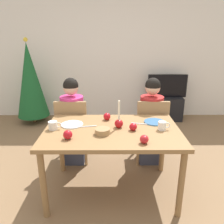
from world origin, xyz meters
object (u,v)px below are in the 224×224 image
Objects in this scene: person_left_child at (73,123)px; apple_by_right_mug at (144,139)px; dining_table at (112,136)px; chair_right at (151,128)px; chair_left at (73,128)px; apple_near_candle at (107,117)px; mug_left at (53,126)px; candle_centerpiece at (119,122)px; plate_right at (155,122)px; christmas_tree at (30,81)px; bowl_walnuts at (102,131)px; tv_stand at (165,108)px; tv at (167,86)px; mug_right at (162,126)px; plate_left at (72,124)px; person_right_child at (151,123)px; apple_by_left_plate at (68,135)px; apple_far_edge at (133,127)px.

person_left_child is 14.57× the size of apple_by_right_mug.
dining_table is 1.56× the size of chair_right.
chair_left is 0.64m from apple_near_candle.
candle_centerpiece is at bearing 4.07° from mug_left.
chair_right is 0.49m from plate_right.
christmas_tree is 10.98× the size of bowl_walnuts.
tv_stand is 0.47m from tv.
chair_left is at bearing 143.89° from apple_near_candle.
candle_centerpiece is 3.54× the size of apple_near_candle.
tv_stand is at bearing 72.81° from plate_right.
mug_right reaches higher than bowl_walnuts.
christmas_tree is 2.36m from mug_left.
mug_right is at bearing -46.12° from christmas_tree.
tv is at bearing 72.21° from apple_by_right_mug.
plate_right is (0.91, 0.07, 0.00)m from plate_left.
person_left_child reaches higher than bowl_walnuts.
person_right_child is at bearing 51.05° from bowl_walnuts.
chair_right is 1.82m from tv_stand.
plate_right is (0.48, 0.19, 0.09)m from dining_table.
mug_left is at bearing -126.97° from tv_stand.
bowl_walnuts is 0.43m from apple_by_right_mug.
christmas_tree is at bearing -176.76° from tv_stand.
plate_left is at bearing -175.50° from plate_right.
person_left_child is at bearing 178.21° from chair_right.
tv is 9.02× the size of apple_by_left_plate.
christmas_tree is at bearing 115.87° from apple_by_left_plate.
person_left_child is at bearing 147.52° from mug_right.
plate_right is 0.35m from apple_far_edge.
person_right_child is at bearing 1.79° from chair_left.
apple_far_edge is (-0.91, -2.33, 0.55)m from tv_stand.
person_right_child is 0.77m from apple_far_edge.
mug_right is at bearing 53.21° from apple_by_right_mug.
apple_by_left_plate is at bearing -137.03° from person_right_child.
christmas_tree is at bearing 129.25° from apple_far_edge.
person_right_child is 13.38× the size of apple_by_left_plate.
apple_by_left_plate reaches higher than plate_left.
tv_stand is (1.65, 1.66, -0.33)m from person_left_child.
candle_centerpiece reaches higher than dining_table.
chair_right reaches higher than apple_by_left_plate.
apple_near_candle is (0.55, 0.28, -0.00)m from mug_left.
apple_near_candle is 0.95× the size of apple_by_left_plate.
person_right_child is at bearing -35.85° from christmas_tree.
mug_right is 1.55× the size of apple_by_right_mug.
apple_near_candle reaches higher than tv_stand.
tv is at bearing 75.18° from mug_right.
chair_right is 6.01× the size of bowl_walnuts.
chair_left is 0.68m from mug_left.
chair_left is 1.89m from christmas_tree.
tv is at bearing 69.84° from person_right_child.
plate_right is 1.10m from mug_left.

